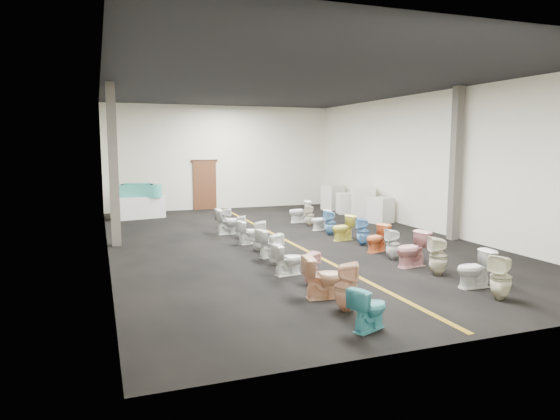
# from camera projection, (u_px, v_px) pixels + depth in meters

# --- Properties ---
(floor) EXTENTS (16.00, 16.00, 0.00)m
(floor) POSITION_uv_depth(u_px,v_px,m) (287.00, 241.00, 14.74)
(floor) COLOR black
(floor) RESTS_ON ground
(ceiling) EXTENTS (16.00, 16.00, 0.00)m
(ceiling) POSITION_uv_depth(u_px,v_px,m) (287.00, 85.00, 14.15)
(ceiling) COLOR black
(ceiling) RESTS_ON ground
(wall_back) EXTENTS (10.00, 0.00, 10.00)m
(wall_back) POSITION_uv_depth(u_px,v_px,m) (222.00, 158.00, 21.89)
(wall_back) COLOR silver
(wall_back) RESTS_ON ground
(wall_front) EXTENTS (10.00, 0.00, 10.00)m
(wall_front) POSITION_uv_depth(u_px,v_px,m) (490.00, 186.00, 7.00)
(wall_front) COLOR silver
(wall_front) RESTS_ON ground
(wall_left) EXTENTS (0.00, 16.00, 16.00)m
(wall_left) POSITION_uv_depth(u_px,v_px,m) (104.00, 167.00, 12.74)
(wall_left) COLOR silver
(wall_left) RESTS_ON ground
(wall_right) EXTENTS (0.00, 16.00, 16.00)m
(wall_right) POSITION_uv_depth(u_px,v_px,m) (431.00, 162.00, 16.15)
(wall_right) COLOR silver
(wall_right) RESTS_ON ground
(aisle_stripe) EXTENTS (0.12, 15.60, 0.01)m
(aisle_stripe) POSITION_uv_depth(u_px,v_px,m) (287.00, 241.00, 14.74)
(aisle_stripe) COLOR #816012
(aisle_stripe) RESTS_ON floor
(back_door) EXTENTS (1.00, 0.10, 2.10)m
(back_door) POSITION_uv_depth(u_px,v_px,m) (205.00, 185.00, 21.72)
(back_door) COLOR #562D19
(back_door) RESTS_ON floor
(door_frame) EXTENTS (1.15, 0.08, 0.10)m
(door_frame) POSITION_uv_depth(u_px,v_px,m) (204.00, 161.00, 21.59)
(door_frame) COLOR #331C11
(door_frame) RESTS_ON back_door
(column_left) EXTENTS (0.25, 0.25, 4.50)m
(column_left) POSITION_uv_depth(u_px,v_px,m) (113.00, 165.00, 13.76)
(column_left) COLOR #59544C
(column_left) RESTS_ON floor
(column_right) EXTENTS (0.25, 0.25, 4.50)m
(column_right) POSITION_uv_depth(u_px,v_px,m) (456.00, 164.00, 14.67)
(column_right) COLOR #59544C
(column_right) RESTS_ON floor
(display_table) EXTENTS (2.04, 1.32, 0.84)m
(display_table) POSITION_uv_depth(u_px,v_px,m) (138.00, 207.00, 19.25)
(display_table) COLOR white
(display_table) RESTS_ON floor
(bathtub) EXTENTS (1.84, 0.88, 0.55)m
(bathtub) POSITION_uv_depth(u_px,v_px,m) (137.00, 190.00, 19.16)
(bathtub) COLOR teal
(bathtub) RESTS_ON display_table
(appliance_crate_a) EXTENTS (0.92, 0.92, 0.92)m
(appliance_crate_a) POSITION_uv_depth(u_px,v_px,m) (381.00, 210.00, 18.03)
(appliance_crate_a) COLOR beige
(appliance_crate_a) RESTS_ON floor
(appliance_crate_b) EXTENTS (1.15, 1.15, 1.19)m
(appliance_crate_b) POSITION_uv_depth(u_px,v_px,m) (363.00, 203.00, 19.20)
(appliance_crate_b) COLOR white
(appliance_crate_b) RESTS_ON floor
(appliance_crate_c) EXTENTS (0.90, 0.90, 0.84)m
(appliance_crate_c) POSITION_uv_depth(u_px,v_px,m) (347.00, 203.00, 20.50)
(appliance_crate_c) COLOR silver
(appliance_crate_c) RESTS_ON floor
(appliance_crate_d) EXTENTS (0.89, 0.89, 1.06)m
(appliance_crate_d) POSITION_uv_depth(u_px,v_px,m) (333.00, 198.00, 21.68)
(appliance_crate_d) COLOR silver
(appliance_crate_d) RESTS_ON floor
(toilet_left_0) EXTENTS (0.78, 0.62, 0.69)m
(toilet_left_0) POSITION_uv_depth(u_px,v_px,m) (369.00, 308.00, 7.63)
(toilet_left_0) COLOR teal
(toilet_left_0) RESTS_ON floor
(toilet_left_1) EXTENTS (0.51, 0.51, 0.86)m
(toilet_left_1) POSITION_uv_depth(u_px,v_px,m) (346.00, 287.00, 8.48)
(toilet_left_1) COLOR #DDA682
(toilet_left_1) RESTS_ON floor
(toilet_left_2) EXTENTS (0.83, 0.54, 0.80)m
(toilet_left_2) POSITION_uv_depth(u_px,v_px,m) (324.00, 277.00, 9.20)
(toilet_left_2) COLOR #EAB186
(toilet_left_2) RESTS_ON floor
(toilet_left_3) EXTENTS (0.41, 0.41, 0.68)m
(toilet_left_3) POSITION_uv_depth(u_px,v_px,m) (311.00, 269.00, 10.07)
(toilet_left_3) COLOR #DE9D9C
(toilet_left_3) RESTS_ON floor
(toilet_left_4) EXTENTS (0.73, 0.48, 0.69)m
(toilet_left_4) POSITION_uv_depth(u_px,v_px,m) (288.00, 259.00, 10.85)
(toilet_left_4) COLOR white
(toilet_left_4) RESTS_ON floor
(toilet_left_5) EXTENTS (0.35, 0.35, 0.76)m
(toilet_left_5) POSITION_uv_depth(u_px,v_px,m) (275.00, 249.00, 11.74)
(toilet_left_5) COLOR white
(toilet_left_5) RESTS_ON floor
(toilet_left_6) EXTENTS (0.80, 0.60, 0.72)m
(toilet_left_6) POSITION_uv_depth(u_px,v_px,m) (270.00, 243.00, 12.56)
(toilet_left_6) COLOR white
(toilet_left_6) RESTS_ON floor
(toilet_left_7) EXTENTS (0.45, 0.44, 0.80)m
(toilet_left_7) POSITION_uv_depth(u_px,v_px,m) (259.00, 236.00, 13.38)
(toilet_left_7) COLOR white
(toilet_left_7) RESTS_ON floor
(toilet_left_8) EXTENTS (0.75, 0.56, 0.68)m
(toilet_left_8) POSITION_uv_depth(u_px,v_px,m) (248.00, 232.00, 14.24)
(toilet_left_8) COLOR white
(toilet_left_8) RESTS_ON floor
(toilet_left_9) EXTENTS (0.41, 0.41, 0.70)m
(toilet_left_9) POSITION_uv_depth(u_px,v_px,m) (240.00, 227.00, 15.08)
(toilet_left_9) COLOR white
(toilet_left_9) RESTS_ON floor
(toilet_left_10) EXTENTS (0.81, 0.47, 0.82)m
(toilet_left_10) POSITION_uv_depth(u_px,v_px,m) (228.00, 221.00, 15.79)
(toilet_left_10) COLOR silver
(toilet_left_10) RESTS_ON floor
(toilet_left_11) EXTENTS (0.42, 0.42, 0.71)m
(toilet_left_11) POSITION_uv_depth(u_px,v_px,m) (226.00, 219.00, 16.68)
(toilet_left_11) COLOR silver
(toilet_left_11) RESTS_ON floor
(toilet_right_0) EXTENTS (0.50, 0.49, 0.84)m
(toilet_right_0) POSITION_uv_depth(u_px,v_px,m) (501.00, 277.00, 9.11)
(toilet_right_0) COLOR beige
(toilet_right_0) RESTS_ON floor
(toilet_right_1) EXTENTS (0.77, 0.46, 0.76)m
(toilet_right_1) POSITION_uv_depth(u_px,v_px,m) (475.00, 269.00, 9.88)
(toilet_right_1) COLOR silver
(toilet_right_1) RESTS_ON floor
(toilet_right_2) EXTENTS (0.50, 0.49, 0.85)m
(toilet_right_2) POSITION_uv_depth(u_px,v_px,m) (438.00, 256.00, 10.80)
(toilet_right_2) COLOR beige
(toilet_right_2) RESTS_ON floor
(toilet_right_3) EXTENTS (0.87, 0.58, 0.83)m
(toilet_right_3) POSITION_uv_depth(u_px,v_px,m) (412.00, 249.00, 11.56)
(toilet_right_3) COLOR #D59192
(toilet_right_3) RESTS_ON floor
(toilet_right_4) EXTENTS (0.40, 0.40, 0.76)m
(toilet_right_4) POSITION_uv_depth(u_px,v_px,m) (393.00, 244.00, 12.30)
(toilet_right_4) COLOR silver
(toilet_right_4) RESTS_ON floor
(toilet_right_5) EXTENTS (0.81, 0.63, 0.72)m
(toilet_right_5) POSITION_uv_depth(u_px,v_px,m) (377.00, 238.00, 13.20)
(toilet_right_5) COLOR orange
(toilet_right_5) RESTS_ON floor
(toilet_right_6) EXTENTS (0.45, 0.45, 0.79)m
(toilet_right_6) POSITION_uv_depth(u_px,v_px,m) (363.00, 232.00, 14.02)
(toilet_right_6) COLOR #609BD0
(toilet_right_6) RESTS_ON floor
(toilet_right_7) EXTENTS (0.79, 0.55, 0.74)m
(toilet_right_7) POSITION_uv_depth(u_px,v_px,m) (343.00, 228.00, 14.75)
(toilet_right_7) COLOR #ECDF54
(toilet_right_7) RESTS_ON floor
(toilet_right_8) EXTENTS (0.39, 0.38, 0.78)m
(toilet_right_8) POSITION_uv_depth(u_px,v_px,m) (330.00, 223.00, 15.61)
(toilet_right_8) COLOR #66A0CE
(toilet_right_8) RESTS_ON floor
(toilet_right_9) EXTENTS (0.67, 0.41, 0.67)m
(toilet_right_9) POSITION_uv_depth(u_px,v_px,m) (321.00, 220.00, 16.54)
(toilet_right_9) COLOR white
(toilet_right_9) RESTS_ON floor
(toilet_right_10) EXTENTS (0.41, 0.41, 0.74)m
(toilet_right_10) POSITION_uv_depth(u_px,v_px,m) (310.00, 216.00, 17.34)
(toilet_right_10) COLOR beige
(toilet_right_10) RESTS_ON floor
(toilet_right_11) EXTENTS (0.83, 0.54, 0.80)m
(toilet_right_11) POSITION_uv_depth(u_px,v_px,m) (300.00, 212.00, 18.12)
(toilet_right_11) COLOR white
(toilet_right_11) RESTS_ON floor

